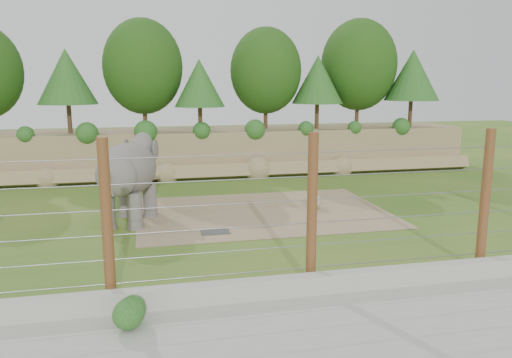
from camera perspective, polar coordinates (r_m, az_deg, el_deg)
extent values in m
plane|color=#31641B|center=(17.44, 1.44, -6.40)|extent=(90.00, 90.00, 0.00)
cube|color=#8E7F52|center=(29.68, -4.65, 3.28)|extent=(30.00, 4.00, 2.50)
cube|color=#8E7F52|center=(27.57, -3.95, 0.81)|extent=(30.00, 1.37, 1.07)
cylinder|color=#3F2B19|center=(28.97, -20.54, 6.49)|extent=(0.24, 0.24, 1.58)
sphere|color=#184312|center=(28.91, -20.83, 10.71)|extent=(3.60, 3.60, 3.60)
cylinder|color=#3F2B19|center=(29.19, -12.58, 7.29)|extent=(0.24, 0.24, 1.92)
sphere|color=#184312|center=(29.15, -12.80, 12.42)|extent=(4.40, 4.40, 4.40)
cylinder|color=#3F2B19|center=(28.18, -6.40, 6.83)|extent=(0.24, 0.24, 1.40)
sphere|color=#184312|center=(28.11, -6.48, 10.69)|extent=(3.20, 3.20, 3.20)
cylinder|color=#3F2B19|center=(29.84, 1.10, 7.52)|extent=(0.24, 0.24, 1.82)
sphere|color=#184312|center=(29.79, 1.12, 12.27)|extent=(4.16, 4.16, 4.16)
cylinder|color=#3F2B19|center=(30.13, 6.97, 7.18)|extent=(0.24, 0.24, 1.50)
sphere|color=#184312|center=(30.07, 7.06, 11.06)|extent=(3.44, 3.44, 3.44)
cylinder|color=#3F2B19|center=(32.16, 11.47, 7.74)|extent=(0.24, 0.24, 2.03)
sphere|color=#184312|center=(32.13, 11.66, 12.65)|extent=(4.64, 4.64, 4.64)
cylinder|color=#3F2B19|center=(32.45, 17.21, 7.16)|extent=(0.24, 0.24, 1.64)
sphere|color=#184312|center=(32.40, 17.43, 11.10)|extent=(3.76, 3.76, 3.76)
cube|color=#92815B|center=(20.35, 0.76, -3.82)|extent=(10.00, 7.00, 0.02)
cube|color=#262628|center=(17.67, -4.67, -6.07)|extent=(1.00, 0.60, 0.03)
sphere|color=gray|center=(21.01, 6.68, -2.55)|extent=(0.60, 0.60, 0.60)
cube|color=#A3A299|center=(12.85, 6.98, -11.79)|extent=(26.00, 0.35, 0.50)
cube|color=#A3A299|center=(11.27, 10.49, -16.69)|extent=(26.00, 4.00, 0.01)
cylinder|color=brown|center=(12.11, -16.66, -4.84)|extent=(0.26, 0.26, 4.00)
cylinder|color=brown|center=(12.74, 6.41, -3.67)|extent=(0.26, 0.26, 4.00)
cylinder|color=brown|center=(15.09, 24.69, -2.30)|extent=(0.26, 0.26, 4.00)
cylinder|color=gray|center=(13.19, 6.27, -9.98)|extent=(20.00, 0.02, 0.02)
cylinder|color=gray|center=(12.99, 6.33, -7.51)|extent=(20.00, 0.02, 0.02)
cylinder|color=gray|center=(12.81, 6.38, -4.96)|extent=(20.00, 0.02, 0.02)
cylinder|color=gray|center=(12.66, 6.44, -2.35)|extent=(20.00, 0.02, 0.02)
cylinder|color=gray|center=(12.54, 6.50, 0.32)|extent=(20.00, 0.02, 0.02)
cylinder|color=gray|center=(12.44, 6.56, 3.03)|extent=(20.00, 0.02, 0.02)
sphere|color=#1C551D|center=(11.43, -13.61, -14.51)|extent=(0.67, 0.67, 0.67)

